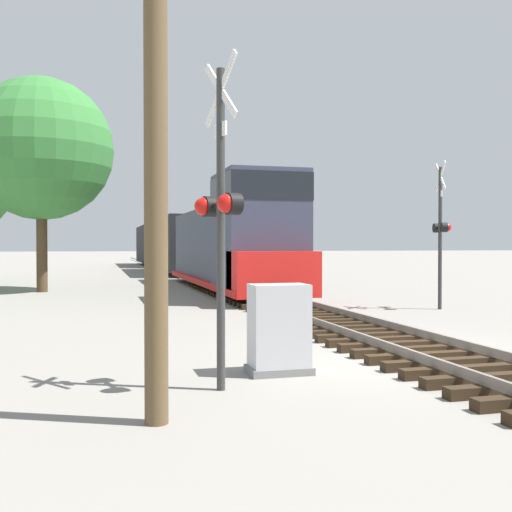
# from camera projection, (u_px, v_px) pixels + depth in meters

# --- Properties ---
(ground_plane) EXTENTS (400.00, 400.00, 0.00)m
(ground_plane) POSITION_uv_depth(u_px,v_px,m) (425.00, 358.00, 10.81)
(ground_plane) COLOR gray
(rail_track_bed) EXTENTS (2.60, 160.00, 0.31)m
(rail_track_bed) POSITION_uv_depth(u_px,v_px,m) (425.00, 351.00, 10.81)
(rail_track_bed) COLOR black
(rail_track_bed) RESTS_ON ground
(freight_train) EXTENTS (2.92, 49.58, 4.69)m
(freight_train) POSITION_uv_depth(u_px,v_px,m) (179.00, 245.00, 42.70)
(freight_train) COLOR #33384C
(freight_train) RESTS_ON ground
(crossing_signal_near) EXTENTS (0.55, 1.01, 4.67)m
(crossing_signal_near) POSITION_uv_depth(u_px,v_px,m) (219.00, 209.00, 8.36)
(crossing_signal_near) COLOR #333333
(crossing_signal_near) RESTS_ON ground
(crossing_signal_far) EXTENTS (0.51, 1.01, 4.69)m
(crossing_signal_far) POSITION_uv_depth(u_px,v_px,m) (441.00, 229.00, 19.02)
(crossing_signal_far) COLOR #333333
(crossing_signal_far) RESTS_ON ground
(relay_cabinet) EXTENTS (1.00, 0.64, 1.42)m
(relay_cabinet) POSITION_uv_depth(u_px,v_px,m) (279.00, 330.00, 9.49)
(relay_cabinet) COLOR slate
(relay_cabinet) RESTS_ON ground
(utility_pole) EXTENTS (1.80, 0.27, 7.59)m
(utility_pole) POSITION_uv_depth(u_px,v_px,m) (156.00, 78.00, 6.77)
(utility_pole) COLOR brown
(utility_pole) RESTS_ON ground
(tree_far_right) EXTENTS (6.18, 6.18, 9.33)m
(tree_far_right) POSITION_uv_depth(u_px,v_px,m) (41.00, 149.00, 26.03)
(tree_far_right) COLOR #473521
(tree_far_right) RESTS_ON ground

